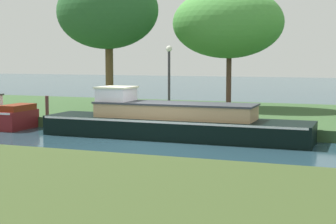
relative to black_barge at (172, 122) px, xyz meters
The scene contains 8 objects.
ground_plane 1.36m from the black_barge, 103.78° to the right, with size 120.00×120.00×0.00m, color #23404C.
riverbank_far 5.82m from the black_barge, 92.90° to the left, with size 72.00×10.00×0.40m, color #33522B.
black_barge is the anchor object (origin of this frame).
willow_tree_left 8.73m from the black_barge, 134.26° to the left, with size 5.10×3.23×6.34m.
willow_tree_centre 8.34m from the black_barge, 89.62° to the left, with size 5.28×4.19×5.66m.
lamp_post 3.02m from the black_barge, 112.84° to the left, with size 0.24×0.24×2.84m.
mooring_post_near 6.06m from the black_barge, 167.69° to the left, with size 0.14×0.14×0.83m, color #533131.
mooring_post_far 1.37m from the black_barge, 73.49° to the left, with size 0.13×0.13×0.77m, color #423A1F.
Camera 1 is at (6.54, -15.73, 2.78)m, focal length 56.20 mm.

